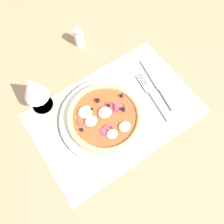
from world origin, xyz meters
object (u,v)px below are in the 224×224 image
object	(u,v)px
plate	(104,118)
pizza	(104,116)
knife	(157,84)
wine_glass	(33,89)
pepper_shaker	(79,38)
fork	(151,94)

from	to	relation	value
plate	pizza	distance (cm)	1.76
knife	wine_glass	xyz separation A→B (cm)	(-33.74, 14.45, 9.68)
pepper_shaker	knife	bearing A→B (deg)	-66.92
pizza	fork	distance (cm)	17.04
pizza	wine_glass	xyz separation A→B (cm)	(-12.95, 14.98, 7.52)
plate	fork	distance (cm)	16.85
fork	wine_glass	size ratio (longest dim) A/B	1.21
pizza	fork	size ratio (longest dim) A/B	1.24
fork	pizza	bearing A→B (deg)	92.58
plate	wine_glass	distance (cm)	21.90
pizza	fork	bearing A→B (deg)	-4.80
plate	wine_glass	size ratio (longest dim) A/B	1.80
wine_glass	knife	bearing A→B (deg)	-23.18
fork	pepper_shaker	distance (cm)	31.16
fork	knife	size ratio (longest dim) A/B	0.90
plate	fork	bearing A→B (deg)	-4.86
pizza	pepper_shaker	xyz separation A→B (cm)	(8.84, 28.58, 0.44)
fork	wine_glass	bearing A→B (deg)	68.54
fork	pepper_shaker	bearing A→B (deg)	22.31
plate	pizza	size ratio (longest dim) A/B	1.20
plate	wine_glass	xyz separation A→B (cm)	(-13.00, 14.97, 9.28)
knife	fork	bearing A→B (deg)	126.04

